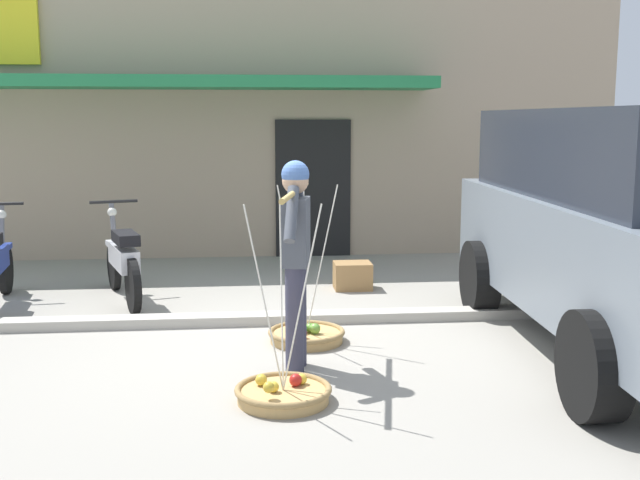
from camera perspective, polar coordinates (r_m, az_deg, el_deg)
ground_plane at (r=7.03m, az=-3.41°, el=-7.69°), size 90.00×90.00×0.00m
sidewalk_curb at (r=7.69m, az=-3.62°, el=-5.84°), size 20.00×0.24×0.10m
fruit_vendor at (r=6.12m, az=-1.82°, el=-0.80°), size 0.33×1.49×1.70m
fruit_basket_left_side at (r=7.04m, az=-1.02°, el=-7.00°), size 0.70×0.70×1.45m
fruit_basket_right_side at (r=5.63m, az=-2.76°, el=-11.22°), size 0.70×0.70×1.45m
motorcycle_second_in_row at (r=8.78m, az=-14.43°, el=-1.53°), size 0.72×1.75×1.09m
parked_truck at (r=7.09m, az=22.40°, el=1.14°), size 2.31×4.88×2.10m
storefront_building at (r=13.71m, az=-9.73°, el=9.25°), size 13.00×6.00×4.20m
wooden_crate at (r=9.18m, az=2.43°, el=-2.67°), size 0.44×0.36×0.32m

